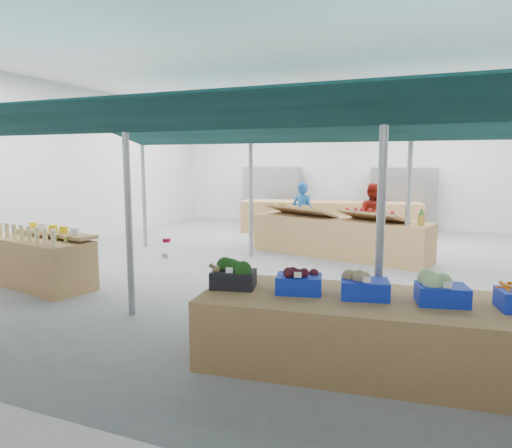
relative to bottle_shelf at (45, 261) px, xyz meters
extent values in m
plane|color=slate|center=(3.36, 3.35, -0.47)|extent=(13.00, 13.00, 0.00)
plane|color=silver|center=(3.36, 3.35, 3.73)|extent=(13.00, 13.00, 0.00)
plane|color=silver|center=(3.36, 9.85, 1.63)|extent=(12.00, 0.00, 12.00)
plane|color=silver|center=(-2.64, 3.35, 1.63)|extent=(0.00, 13.00, 13.00)
cylinder|color=gray|center=(-0.64, 3.85, 1.03)|extent=(0.10, 0.10, 3.00)
cylinder|color=gray|center=(2.36, -0.65, 1.03)|extent=(0.10, 0.10, 3.00)
cylinder|color=gray|center=(2.36, 3.85, 1.03)|extent=(0.10, 0.10, 3.00)
cylinder|color=gray|center=(5.86, -0.65, 1.03)|extent=(0.10, 0.10, 3.00)
cylinder|color=gray|center=(5.86, 3.85, 1.03)|extent=(0.10, 0.10, 3.00)
cylinder|color=gray|center=(4.11, -0.65, 2.38)|extent=(10.00, 0.06, 0.06)
cylinder|color=gray|center=(4.11, 3.85, 2.38)|extent=(10.00, 0.06, 0.06)
cube|color=black|center=(4.11, -1.30, 2.31)|extent=(9.50, 1.28, 0.30)
cube|color=black|center=(4.11, 0.00, 2.31)|extent=(9.50, 1.28, 0.30)
cube|color=black|center=(4.11, 3.20, 2.31)|extent=(9.50, 1.28, 0.30)
cube|color=black|center=(4.11, 4.50, 2.31)|extent=(9.50, 1.28, 0.30)
cube|color=#B23F33|center=(0.86, 9.35, 0.53)|extent=(2.00, 0.50, 2.00)
cube|color=#B23F33|center=(5.36, 9.35, 0.53)|extent=(2.00, 0.50, 2.00)
cube|color=olive|center=(-0.01, -0.04, -0.04)|extent=(2.08, 1.24, 0.86)
cube|color=#997247|center=(0.05, 0.23, 0.47)|extent=(1.98, 0.77, 0.06)
cube|color=olive|center=(5.99, -1.06, -0.08)|extent=(4.10, 1.76, 0.77)
cube|color=olive|center=(4.28, 4.59, -0.02)|extent=(4.33, 1.96, 0.90)
cube|color=olive|center=(3.30, 7.96, 0.02)|extent=(5.56, 2.16, 0.98)
imported|color=#1B59B3|center=(3.08, 5.69, 0.38)|extent=(0.69, 0.54, 1.69)
imported|color=maroon|center=(4.88, 5.69, 0.38)|extent=(0.95, 0.81, 1.69)
cube|color=black|center=(4.29, -1.25, 0.41)|extent=(0.57, 0.45, 0.20)
cube|color=white|center=(4.33, -1.47, 0.57)|extent=(0.08, 0.03, 0.06)
cube|color=#112ABE|center=(5.05, -1.17, 0.41)|extent=(0.57, 0.45, 0.20)
cube|color=white|center=(5.10, -1.38, 0.57)|extent=(0.08, 0.03, 0.06)
cube|color=#112ABE|center=(5.77, -1.09, 0.41)|extent=(0.57, 0.45, 0.20)
cube|color=white|center=(5.82, -1.30, 0.57)|extent=(0.08, 0.03, 0.06)
cube|color=#112ABE|center=(6.54, -1.00, 0.41)|extent=(0.57, 0.45, 0.20)
cube|color=white|center=(6.59, -1.21, 0.57)|extent=(0.08, 0.03, 0.06)
sphere|color=brown|center=(4.14, -1.40, 0.55)|extent=(0.09, 0.09, 0.09)
sphere|color=brown|center=(4.09, -1.42, 0.59)|extent=(0.06, 0.06, 0.06)
cylinder|color=red|center=(2.83, -0.42, 0.63)|extent=(0.12, 0.12, 0.05)
cube|color=white|center=(2.83, -0.48, 0.41)|extent=(0.10, 0.01, 0.07)
cube|color=#997247|center=(3.28, 4.73, 0.56)|extent=(2.00, 1.47, 0.26)
cube|color=#997247|center=(5.09, 4.30, 0.56)|extent=(1.65, 1.29, 0.26)
cylinder|color=#8C6019|center=(6.12, 4.05, 0.55)|extent=(0.14, 0.14, 0.22)
cone|color=#26661E|center=(6.12, 4.05, 0.74)|extent=(0.12, 0.12, 0.18)
camera|label=1|loc=(6.48, -5.94, 1.78)|focal=32.00mm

